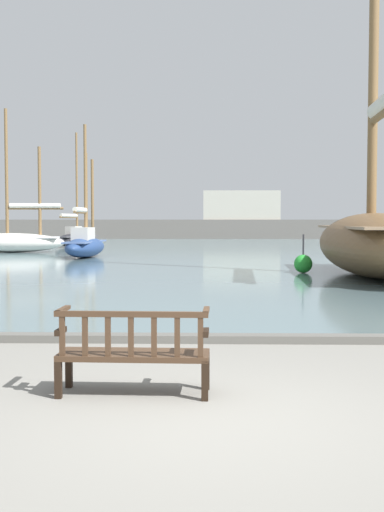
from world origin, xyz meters
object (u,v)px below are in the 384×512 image
sailboat_mid_starboard (76,237)px  channel_buoy (303,264)px  sailboat_far_starboard (11,239)px  sailboat_far_port (373,238)px  park_bench (134,351)px  sailboat_distant_harbor (85,244)px

sailboat_mid_starboard → channel_buoy: size_ratio=6.10×
sailboat_far_starboard → sailboat_far_port: (16.89, -15.97, 0.48)m
park_bench → sailboat_distant_harbor: size_ratio=0.24×
sailboat_distant_harbor → sailboat_far_port: sailboat_far_port is taller
park_bench → sailboat_far_starboard: 32.16m
sailboat_far_starboard → sailboat_far_port: 23.25m
sailboat_far_port → channel_buoy: 2.56m
sailboat_far_starboard → channel_buoy: sailboat_far_starboard is taller
sailboat_far_starboard → park_bench: bearing=-70.6°
park_bench → sailboat_far_port: size_ratio=0.11×
channel_buoy → sailboat_far_port: bearing=-28.3°
sailboat_distant_harbor → channel_buoy: (9.44, -9.64, -0.35)m
park_bench → sailboat_mid_starboard: bearing=102.5°
park_bench → sailboat_far_starboard: sailboat_far_starboard is taller
sailboat_far_starboard → sailboat_distant_harbor: bearing=-44.1°
sailboat_distant_harbor → channel_buoy: 13.49m
sailboat_far_starboard → channel_buoy: (14.79, -14.84, -0.45)m
park_bench → channel_buoy: 16.02m
park_bench → sailboat_distant_harbor: (-5.33, 25.13, 0.28)m
park_bench → channel_buoy: channel_buoy is taller
sailboat_far_port → channel_buoy: (-2.10, 1.13, -0.93)m
sailboat_far_starboard → sailboat_far_port: sailboat_far_port is taller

